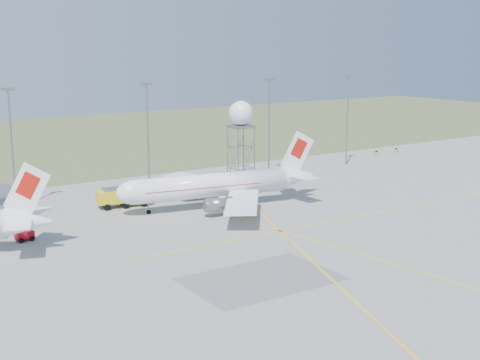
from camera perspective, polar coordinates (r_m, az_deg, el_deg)
ground at (r=84.08m, az=19.30°, el=-8.32°), size 400.00×400.00×0.00m
grass_strip at (r=199.49m, az=-14.46°, el=3.34°), size 400.00×120.00×0.03m
mast_a at (r=117.62m, az=-18.93°, el=3.38°), size 2.20×0.50×20.50m
mast_b at (r=126.13m, az=-7.88°, el=4.43°), size 2.20×0.50×20.50m
mast_c at (r=140.41m, az=2.51°, el=5.26°), size 2.20×0.50×20.50m
mast_d at (r=154.29m, az=9.17°, el=5.71°), size 2.20×0.50×20.50m
taxi_sign_near at (r=170.77m, az=11.55°, el=2.41°), size 1.60×0.17×1.20m
taxi_sign_far at (r=175.74m, az=13.17°, el=2.59°), size 1.60×0.17×1.20m
airliner_main at (r=113.94m, az=-2.09°, el=-0.48°), size 36.15×34.73×12.33m
radar_tower at (r=127.88m, az=0.08°, el=3.47°), size 4.67×4.67×16.90m
fire_truck at (r=116.44m, az=-9.80°, el=-1.42°), size 9.29×4.65×3.58m
baggage_tug at (r=100.37m, az=-17.95°, el=-4.54°), size 2.63×2.20×1.92m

